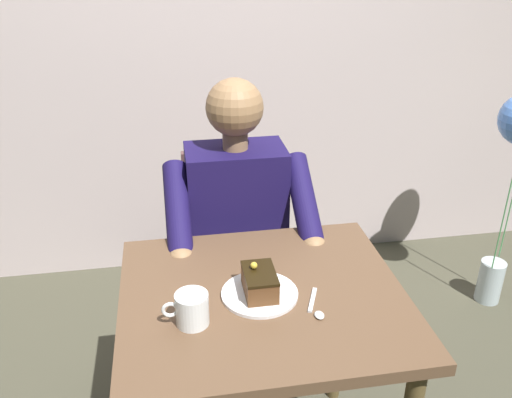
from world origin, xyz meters
TOP-DOWN VIEW (x-y plane):
  - dining_table at (0.00, 0.00)m, footprint 0.81×0.71m
  - chair at (0.00, -0.65)m, footprint 0.42×0.42m
  - seated_person at (-0.00, -0.48)m, footprint 0.53×0.58m
  - dessert_plate at (0.01, 0.01)m, footprint 0.22×0.22m
  - cake_slice at (0.01, 0.01)m, footprint 0.09×0.13m
  - coffee_cup at (0.21, 0.10)m, footprint 0.12×0.09m
  - dessert_spoon at (-0.13, 0.10)m, footprint 0.05×0.14m

SIDE VIEW (x-z plane):
  - chair at x=0.00m, z-range 0.04..0.94m
  - dining_table at x=0.00m, z-range 0.26..1.01m
  - seated_person at x=0.00m, z-range 0.02..1.25m
  - dessert_spoon at x=-0.13m, z-range 0.75..0.76m
  - dessert_plate at x=0.01m, z-range 0.75..0.76m
  - cake_slice at x=0.01m, z-range 0.75..0.84m
  - coffee_cup at x=0.21m, z-range 0.75..0.84m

